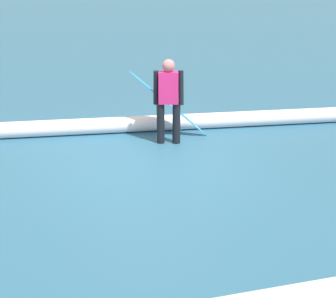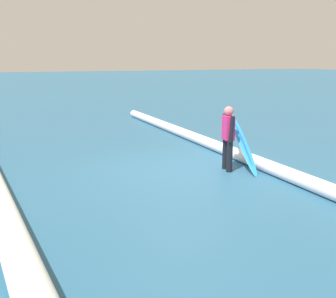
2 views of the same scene
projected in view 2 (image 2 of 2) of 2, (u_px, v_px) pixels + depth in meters
The scene contains 5 objects.
ground_plane at pixel (185, 169), 9.60m from camera, with size 174.86×174.86×0.00m, color #2B5F81.
surfer at pixel (228, 135), 9.29m from camera, with size 0.51×0.28×1.49m.
surfboard at pixel (243, 143), 9.41m from camera, with size 1.47×0.46×1.26m.
wave_crest_foreground at pixel (234, 153), 10.56m from camera, with size 0.30×0.30×17.40m, color white.
wave_crest_midground at pixel (4, 215), 6.15m from camera, with size 0.42×0.42×22.24m, color white.
Camera 2 is at (-8.14, 4.46, 2.50)m, focal length 43.47 mm.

